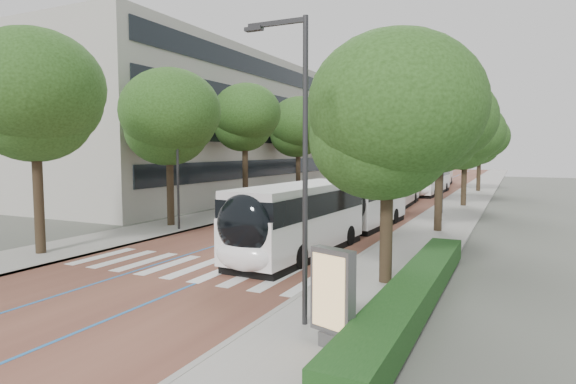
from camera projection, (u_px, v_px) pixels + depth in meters
name	position (u px, v px, depth m)	size (l,w,h in m)	color
ground	(174.00, 274.00, 18.43)	(160.00, 160.00, 0.00)	#51544C
road	(402.00, 192.00, 54.35)	(11.00, 140.00, 0.02)	brown
sidewalk_left	(340.00, 189.00, 57.58)	(4.00, 140.00, 0.12)	gray
sidewalk_right	(473.00, 194.00, 51.11)	(4.00, 140.00, 0.12)	gray
kerb_left	(355.00, 190.00, 56.76)	(0.20, 140.00, 0.14)	gray
kerb_right	(454.00, 193.00, 51.93)	(0.20, 140.00, 0.14)	gray
zebra_crossing	(194.00, 268.00, 19.24)	(10.55, 3.60, 0.01)	silver
lane_line_left	(388.00, 191.00, 55.04)	(0.12, 126.00, 0.01)	#2267AE
lane_line_right	(417.00, 192.00, 53.65)	(0.12, 126.00, 0.01)	#2267AE
office_building	(196.00, 129.00, 51.37)	(18.11, 40.00, 14.00)	#B7B4AA
hedge	(415.00, 291.00, 14.46)	(1.20, 14.00, 0.80)	#163D15
streetlight_near	(299.00, 147.00, 12.46)	(1.82, 0.20, 8.00)	#2F3032
streetlight_far	(441.00, 149.00, 34.91)	(1.82, 0.20, 8.00)	#2F3032
lamp_post_left	(178.00, 161.00, 27.89)	(0.14, 0.14, 8.00)	#2F3032
trees_left	(293.00, 126.00, 45.10)	(6.41, 61.18, 10.11)	black
trees_right	(456.00, 137.00, 34.17)	(5.94, 47.87, 8.30)	black
lead_bus	(334.00, 210.00, 24.94)	(3.40, 18.50, 3.20)	black
bus_queued_0	(393.00, 188.00, 39.37)	(3.05, 12.49, 3.20)	white
bus_queued_1	(429.00, 179.00, 51.60)	(2.76, 12.44, 3.20)	white
bus_queued_2	(440.00, 174.00, 63.83)	(3.15, 12.51, 3.20)	white
ad_panel	(333.00, 295.00, 11.23)	(1.16, 0.66, 2.34)	#59595B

